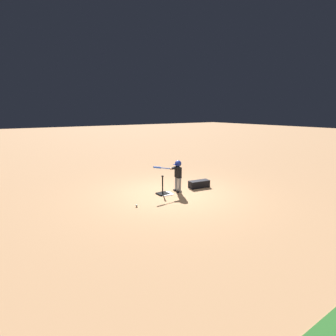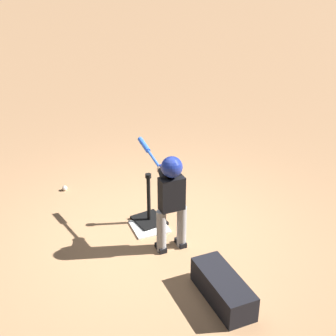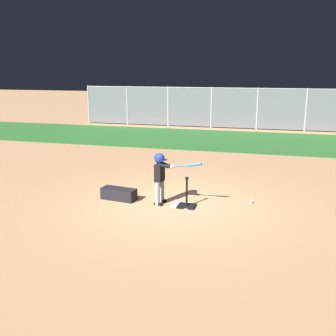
{
  "view_description": "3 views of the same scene",
  "coord_description": "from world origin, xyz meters",
  "px_view_note": "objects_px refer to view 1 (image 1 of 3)",
  "views": [
    {
      "loc": [
        5.26,
        7.6,
        2.99
      ],
      "look_at": [
        0.05,
        -0.13,
        0.95
      ],
      "focal_mm": 28.0,
      "sensor_mm": 36.0,
      "label": 1
    },
    {
      "loc": [
        -4.29,
        2.37,
        3.3
      ],
      "look_at": [
        0.12,
        -0.31,
        0.81
      ],
      "focal_mm": 50.0,
      "sensor_mm": 36.0,
      "label": 2
    },
    {
      "loc": [
        2.11,
        -8.37,
        3.03
      ],
      "look_at": [
        -0.1,
        -0.28,
        0.92
      ],
      "focal_mm": 42.0,
      "sensor_mm": 36.0,
      "label": 3
    }
  ],
  "objects_px": {
    "equipment_bag": "(199,184)",
    "baseball": "(137,206)",
    "batting_tee": "(163,191)",
    "batter_child": "(177,172)"
  },
  "relations": [
    {
      "from": "batting_tee",
      "to": "equipment_bag",
      "type": "height_order",
      "value": "batting_tee"
    },
    {
      "from": "batter_child",
      "to": "batting_tee",
      "type": "bearing_deg",
      "value": -4.98
    },
    {
      "from": "batter_child",
      "to": "baseball",
      "type": "height_order",
      "value": "batter_child"
    },
    {
      "from": "batting_tee",
      "to": "batter_child",
      "type": "xyz_separation_m",
      "value": [
        -0.62,
        0.05,
        0.66
      ]
    },
    {
      "from": "equipment_bag",
      "to": "baseball",
      "type": "bearing_deg",
      "value": 18.36
    },
    {
      "from": "baseball",
      "to": "equipment_bag",
      "type": "relative_size",
      "value": 0.09
    },
    {
      "from": "batting_tee",
      "to": "baseball",
      "type": "height_order",
      "value": "batting_tee"
    },
    {
      "from": "baseball",
      "to": "equipment_bag",
      "type": "bearing_deg",
      "value": -169.65
    },
    {
      "from": "baseball",
      "to": "batting_tee",
      "type": "bearing_deg",
      "value": -155.33
    },
    {
      "from": "batting_tee",
      "to": "baseball",
      "type": "distance_m",
      "value": 1.54
    }
  ]
}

